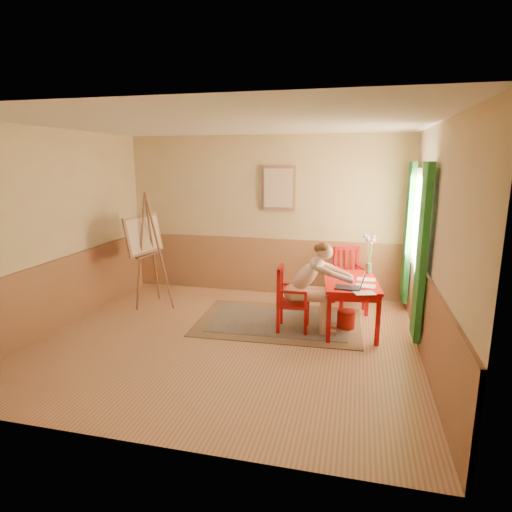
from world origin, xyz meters
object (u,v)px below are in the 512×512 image
(table, at_px, (351,286))
(chair_back, at_px, (348,277))
(figure, at_px, (311,283))
(easel, at_px, (146,239))
(chair_left, at_px, (290,299))
(laptop, at_px, (353,285))

(table, xyz_separation_m, chair_back, (-0.05, 1.03, -0.14))
(figure, bearing_deg, chair_back, 69.62)
(easel, bearing_deg, chair_back, 12.77)
(table, relative_size, chair_left, 1.37)
(laptop, distance_m, easel, 3.41)
(chair_back, bearing_deg, figure, -110.38)
(chair_back, bearing_deg, chair_left, -120.71)
(chair_back, bearing_deg, laptop, -86.85)
(chair_back, distance_m, figure, 1.38)
(chair_back, relative_size, easel, 0.52)
(table, distance_m, chair_back, 1.04)
(table, bearing_deg, chair_back, 92.84)
(chair_back, distance_m, laptop, 1.47)
(laptop, relative_size, easel, 0.22)
(figure, bearing_deg, easel, 168.83)
(table, bearing_deg, easel, 174.81)
(chair_back, relative_size, laptop, 2.42)
(table, xyz_separation_m, laptop, (0.03, -0.41, 0.14))
(table, xyz_separation_m, easel, (-3.29, 0.30, 0.48))
(table, relative_size, chair_back, 1.30)
(chair_left, bearing_deg, chair_back, 59.29)
(laptop, xyz_separation_m, easel, (-3.32, 0.71, 0.34))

